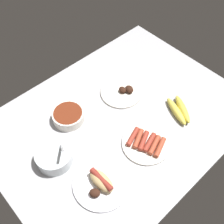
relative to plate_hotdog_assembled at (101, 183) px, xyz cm
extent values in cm
cube|color=#B2B2B7|center=(28.04, 19.04, -3.23)|extent=(120.00, 90.00, 3.00)
cylinder|color=white|center=(0.22, 0.08, -1.23)|extent=(23.76, 23.76, 1.00)
ellipsoid|color=tan|center=(0.22, 0.08, 1.47)|extent=(6.16, 12.50, 4.40)
cylinder|color=maroon|center=(0.22, 0.08, 2.68)|extent=(2.55, 11.84, 2.40)
ellipsoid|color=#381E14|center=(-4.81, -1.71, 0.67)|extent=(5.61, 5.68, 2.80)
ellipsoid|color=#E5D14C|center=(50.58, 2.68, 0.03)|extent=(9.72, 17.37, 3.51)
ellipsoid|color=gold|center=(53.74, 1.42, 0.19)|extent=(11.80, 16.46, 3.84)
cylinder|color=white|center=(10.35, 35.28, 0.70)|extent=(15.09, 15.09, 4.87)
cylinder|color=maroon|center=(10.35, 35.28, 2.74)|extent=(13.58, 13.58, 1.00)
cylinder|color=white|center=(40.30, 30.22, -1.23)|extent=(21.30, 21.30, 1.00)
ellipsoid|color=#381E14|center=(43.40, 27.67, 0.84)|extent=(4.68, 5.49, 3.14)
ellipsoid|color=#381E14|center=(40.75, 29.79, 0.65)|extent=(3.38, 4.20, 2.76)
cylinder|color=silver|center=(-7.26, 21.87, 1.43)|extent=(15.90, 15.90, 6.32)
cylinder|color=beige|center=(-7.26, 21.87, 2.69)|extent=(13.99, 13.99, 2.84)
cube|color=#B7B7BC|center=(-3.69, 19.88, 7.49)|extent=(5.09, 10.84, 12.34)
cylinder|color=white|center=(27.18, 0.63, -1.23)|extent=(21.62, 21.62, 1.00)
cylinder|color=#AD472D|center=(29.55, -5.33, 0.44)|extent=(10.09, 5.75, 2.33)
cylinder|color=#AD472D|center=(28.60, -2.95, 0.44)|extent=(10.13, 5.54, 2.33)
cylinder|color=#9E3828|center=(27.65, -0.56, 0.44)|extent=(10.16, 5.29, 2.33)
cylinder|color=#9E3828|center=(26.70, 1.82, 0.44)|extent=(9.97, 6.34, 2.33)
cylinder|color=#AD472D|center=(25.75, 4.21, 0.44)|extent=(9.95, 6.42, 2.33)
cylinder|color=#9E3828|center=(24.80, 6.59, 0.44)|extent=(10.13, 5.51, 2.33)
camera|label=1|loc=(-27.43, -36.14, 106.74)|focal=44.67mm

